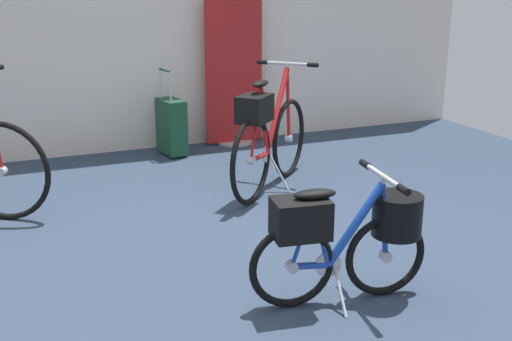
% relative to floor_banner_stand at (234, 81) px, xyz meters
% --- Properties ---
extents(ground_plane, '(7.54, 7.54, 0.00)m').
position_rel_floor_banner_stand_xyz_m(ground_plane, '(-1.00, -2.81, -0.65)').
color(ground_plane, '#2D3D51').
extents(floor_banner_stand, '(0.60, 0.36, 1.47)m').
position_rel_floor_banner_stand_xyz_m(floor_banner_stand, '(0.00, 0.00, 0.00)').
color(floor_banner_stand, '#B7B7BC').
rests_on(floor_banner_stand, ground_plane).
extents(folding_bike_foreground, '(0.96, 0.53, 0.69)m').
position_rel_floor_banner_stand_xyz_m(folding_bike_foreground, '(-0.64, -3.34, -0.27)').
color(folding_bike_foreground, black).
rests_on(folding_bike_foreground, ground_plane).
extents(display_bike_right, '(1.07, 1.01, 0.99)m').
position_rel_floor_banner_stand_xyz_m(display_bike_right, '(-0.30, -1.55, -0.20)').
color(display_bike_right, black).
rests_on(display_bike_right, ground_plane).
extents(rolling_suitcase, '(0.23, 0.38, 0.83)m').
position_rel_floor_banner_stand_xyz_m(rolling_suitcase, '(-0.72, -0.19, -0.36)').
color(rolling_suitcase, '#19472D').
rests_on(rolling_suitcase, ground_plane).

